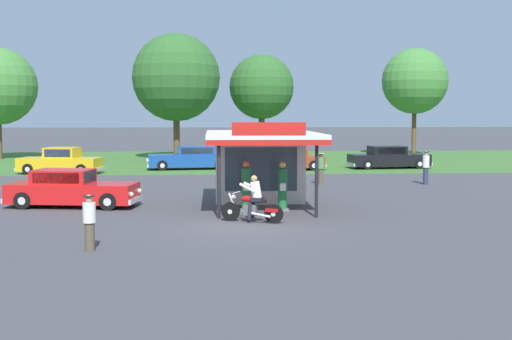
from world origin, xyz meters
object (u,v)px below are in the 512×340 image
at_px(gas_pump_nearside, 246,188).
at_px(motorcycle_with_rider, 253,203).
at_px(parked_car_back_row_centre, 285,160).
at_px(bystander_chatting_near_pumps, 321,168).
at_px(parked_car_back_row_centre_left, 389,158).
at_px(parked_car_back_row_left, 191,159).
at_px(featured_classic_sedan, 71,190).
at_px(parked_car_back_row_centre_right, 60,162).
at_px(bystander_standing_back_lot, 426,166).
at_px(bystander_strolling_foreground, 89,221).
at_px(gas_pump_offside, 283,188).

bearing_deg(gas_pump_nearside, motorcycle_with_rider, -87.68).
distance_m(parked_car_back_row_centre, bystander_chatting_near_pumps, 8.87).
distance_m(parked_car_back_row_centre_left, parked_car_back_row_left, 13.02).
bearing_deg(gas_pump_nearside, featured_classic_sedan, 166.53).
xyz_separation_m(parked_car_back_row_centre, parked_car_back_row_left, (-6.03, 1.02, 0.04)).
height_order(parked_car_back_row_centre_left, parked_car_back_row_centre, parked_car_back_row_centre_left).
height_order(parked_car_back_row_left, bystander_chatting_near_pumps, bystander_chatting_near_pumps).
bearing_deg(parked_car_back_row_centre_right, gas_pump_nearside, -57.01).
bearing_deg(parked_car_back_row_left, bystander_standing_back_lot, -39.39).
xyz_separation_m(motorcycle_with_rider, bystander_chatting_near_pumps, (4.14, 11.52, 0.22)).
relative_size(parked_car_back_row_centre_left, parked_car_back_row_centre, 1.04).
xyz_separation_m(motorcycle_with_rider, parked_car_back_row_centre_right, (-10.53, 18.59, 0.05)).
relative_size(gas_pump_nearside, parked_car_back_row_centre, 0.35).
relative_size(bystander_chatting_near_pumps, bystander_standing_back_lot, 0.95).
bearing_deg(parked_car_back_row_left, gas_pump_nearside, -81.96).
xyz_separation_m(parked_car_back_row_centre_left, parked_car_back_row_centre_right, (-20.80, -2.73, 0.03)).
distance_m(parked_car_back_row_centre_right, bystander_strolling_foreground, 23.73).
bearing_deg(bystander_chatting_near_pumps, motorcycle_with_rider, -109.79).
xyz_separation_m(gas_pump_nearside, gas_pump_offside, (1.36, -0.00, -0.01)).
distance_m(parked_car_back_row_left, bystander_standing_back_lot, 15.91).
distance_m(parked_car_back_row_centre, bystander_strolling_foreground, 25.94).
relative_size(gas_pump_offside, bystander_strolling_foreground, 1.23).
distance_m(parked_car_back_row_centre_right, parked_car_back_row_left, 8.25).
distance_m(motorcycle_with_rider, parked_car_back_row_centre_left, 23.66).
xyz_separation_m(motorcycle_with_rider, bystander_standing_back_lot, (9.53, 11.27, 0.27)).
bearing_deg(bystander_chatting_near_pumps, gas_pump_offside, -107.80).
distance_m(gas_pump_offside, featured_classic_sedan, 8.27).
bearing_deg(featured_classic_sedan, parked_car_back_row_left, 76.64).
bearing_deg(bystander_chatting_near_pumps, parked_car_back_row_centre, 95.66).
height_order(parked_car_back_row_centre_left, bystander_chatting_near_pumps, bystander_chatting_near_pumps).
distance_m(gas_pump_nearside, parked_car_back_row_centre_right, 19.16).
bearing_deg(parked_car_back_row_centre_left, motorcycle_with_rider, -115.70).
bearing_deg(bystander_standing_back_lot, parked_car_back_row_centre_right, 159.95).
height_order(parked_car_back_row_centre_left, bystander_strolling_foreground, bystander_strolling_foreground).
relative_size(parked_car_back_row_centre, parked_car_back_row_left, 0.93).
xyz_separation_m(parked_car_back_row_centre, bystander_strolling_foreground, (-7.86, -24.72, 0.14)).
relative_size(motorcycle_with_rider, bystander_standing_back_lot, 1.19).
bearing_deg(motorcycle_with_rider, bystander_standing_back_lot, 49.79).
xyz_separation_m(parked_car_back_row_centre_left, bystander_standing_back_lot, (-0.73, -10.05, 0.25)).
xyz_separation_m(featured_classic_sedan, bystander_chatting_near_pumps, (11.00, 7.38, 0.20)).
bearing_deg(bystander_chatting_near_pumps, parked_car_back_row_centre_right, 154.27).
bearing_deg(parked_car_back_row_left, parked_car_back_row_centre_left, -0.18).
xyz_separation_m(parked_car_back_row_centre_right, parked_car_back_row_left, (7.77, 2.77, -0.01)).
bearing_deg(gas_pump_nearside, bystander_chatting_near_pumps, 64.74).
height_order(bystander_standing_back_lot, bystander_strolling_foreground, bystander_standing_back_lot).
distance_m(gas_pump_nearside, parked_car_back_row_centre_left, 21.47).
bearing_deg(bystander_chatting_near_pumps, bystander_standing_back_lot, -2.64).
relative_size(motorcycle_with_rider, parked_car_back_row_centre_right, 0.40).
height_order(motorcycle_with_rider, parked_car_back_row_centre_right, parked_car_back_row_centre_right).
xyz_separation_m(gas_pump_offside, parked_car_back_row_centre_left, (9.01, 18.80, -0.16)).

